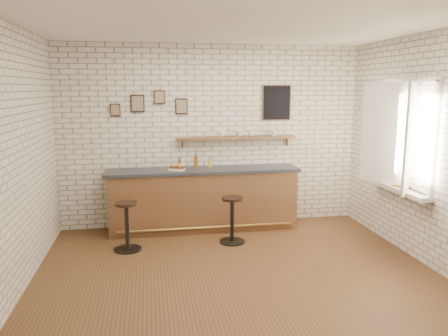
{
  "coord_description": "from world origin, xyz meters",
  "views": [
    {
      "loc": [
        -1.04,
        -5.18,
        2.29
      ],
      "look_at": [
        0.01,
        0.9,
        1.16
      ],
      "focal_mm": 35.0,
      "sensor_mm": 36.0,
      "label": 1
    }
  ],
  "objects_px": {
    "sandwich_plate": "(177,169)",
    "book_lower": "(399,187)",
    "bar_stool_right": "(232,218)",
    "bitters_bottle_white": "(182,163)",
    "shelf_cup_a": "(222,134)",
    "bar_counter": "(204,199)",
    "ciabatta_sandwich": "(177,167)",
    "bitters_bottle_brown": "(180,163)",
    "condiment_bottle_yellow": "(210,163)",
    "shelf_cup_d": "(274,133)",
    "shelf_cup_b": "(240,133)",
    "bitters_bottle_amber": "(196,161)",
    "shelf_cup_c": "(251,134)",
    "book_upper": "(398,185)",
    "bar_stool_left": "(127,225)"
  },
  "relations": [
    {
      "from": "book_lower",
      "to": "condiment_bottle_yellow",
      "type": "bearing_deg",
      "value": 116.76
    },
    {
      "from": "ciabatta_sandwich",
      "to": "bar_stool_right",
      "type": "relative_size",
      "value": 0.36
    },
    {
      "from": "bitters_bottle_white",
      "to": "bar_stool_left",
      "type": "bearing_deg",
      "value": -133.71
    },
    {
      "from": "sandwich_plate",
      "to": "bar_stool_left",
      "type": "relative_size",
      "value": 0.4
    },
    {
      "from": "bar_stool_left",
      "to": "book_upper",
      "type": "distance_m",
      "value": 3.87
    },
    {
      "from": "sandwich_plate",
      "to": "bitters_bottle_brown",
      "type": "distance_m",
      "value": 0.19
    },
    {
      "from": "bitters_bottle_white",
      "to": "shelf_cup_a",
      "type": "distance_m",
      "value": 0.82
    },
    {
      "from": "bitters_bottle_white",
      "to": "ciabatta_sandwich",
      "type": "bearing_deg",
      "value": -118.36
    },
    {
      "from": "shelf_cup_b",
      "to": "bitters_bottle_amber",
      "type": "bearing_deg",
      "value": 144.51
    },
    {
      "from": "bitters_bottle_brown",
      "to": "shelf_cup_d",
      "type": "distance_m",
      "value": 1.66
    },
    {
      "from": "bitters_bottle_brown",
      "to": "condiment_bottle_yellow",
      "type": "bearing_deg",
      "value": 0.0
    },
    {
      "from": "book_upper",
      "to": "shelf_cup_b",
      "type": "bearing_deg",
      "value": 148.19
    },
    {
      "from": "shelf_cup_c",
      "to": "bar_stool_left",
      "type": "bearing_deg",
      "value": 106.91
    },
    {
      "from": "shelf_cup_c",
      "to": "shelf_cup_a",
      "type": "bearing_deg",
      "value": 81.52
    },
    {
      "from": "bitters_bottle_brown",
      "to": "shelf_cup_b",
      "type": "bearing_deg",
      "value": 3.48
    },
    {
      "from": "ciabatta_sandwich",
      "to": "shelf_cup_c",
      "type": "distance_m",
      "value": 1.37
    },
    {
      "from": "condiment_bottle_yellow",
      "to": "bar_stool_right",
      "type": "height_order",
      "value": "condiment_bottle_yellow"
    },
    {
      "from": "sandwich_plate",
      "to": "bar_stool_right",
      "type": "distance_m",
      "value": 1.22
    },
    {
      "from": "bitters_bottle_white",
      "to": "bar_counter",
      "type": "bearing_deg",
      "value": -22.78
    },
    {
      "from": "bar_counter",
      "to": "book_upper",
      "type": "height_order",
      "value": "bar_counter"
    },
    {
      "from": "bitters_bottle_brown",
      "to": "shelf_cup_b",
      "type": "distance_m",
      "value": 1.11
    },
    {
      "from": "bitters_bottle_amber",
      "to": "bar_stool_right",
      "type": "xyz_separation_m",
      "value": [
        0.44,
        -0.85,
        -0.74
      ]
    },
    {
      "from": "bitters_bottle_white",
      "to": "shelf_cup_d",
      "type": "relative_size",
      "value": 2.06
    },
    {
      "from": "book_lower",
      "to": "book_upper",
      "type": "height_order",
      "value": "book_upper"
    },
    {
      "from": "bitters_bottle_white",
      "to": "condiment_bottle_yellow",
      "type": "relative_size",
      "value": 1.21
    },
    {
      "from": "condiment_bottle_yellow",
      "to": "bar_stool_right",
      "type": "distance_m",
      "value": 1.12
    },
    {
      "from": "bar_counter",
      "to": "bar_stool_right",
      "type": "xyz_separation_m",
      "value": [
        0.34,
        -0.71,
        -0.13
      ]
    },
    {
      "from": "bitters_bottle_amber",
      "to": "shelf_cup_d",
      "type": "xyz_separation_m",
      "value": [
        1.34,
        0.06,
        0.44
      ]
    },
    {
      "from": "bitters_bottle_brown",
      "to": "bar_stool_right",
      "type": "xyz_separation_m",
      "value": [
        0.7,
        -0.85,
        -0.71
      ]
    },
    {
      "from": "bitters_bottle_white",
      "to": "bar_stool_right",
      "type": "bearing_deg",
      "value": -51.52
    },
    {
      "from": "sandwich_plate",
      "to": "shelf_cup_c",
      "type": "distance_m",
      "value": 1.39
    },
    {
      "from": "bar_counter",
      "to": "sandwich_plate",
      "type": "bearing_deg",
      "value": -177.29
    },
    {
      "from": "bar_counter",
      "to": "ciabatta_sandwich",
      "type": "bearing_deg",
      "value": -177.22
    },
    {
      "from": "bitters_bottle_amber",
      "to": "condiment_bottle_yellow",
      "type": "relative_size",
      "value": 1.46
    },
    {
      "from": "ciabatta_sandwich",
      "to": "shelf_cup_a",
      "type": "xyz_separation_m",
      "value": [
        0.76,
        0.22,
        0.49
      ]
    },
    {
      "from": "shelf_cup_d",
      "to": "bitters_bottle_white",
      "type": "bearing_deg",
      "value": 173.37
    },
    {
      "from": "bar_stool_right",
      "to": "shelf_cup_a",
      "type": "xyz_separation_m",
      "value": [
        -0.0,
        0.91,
        1.18
      ]
    },
    {
      "from": "sandwich_plate",
      "to": "book_lower",
      "type": "distance_m",
      "value": 3.32
    },
    {
      "from": "book_upper",
      "to": "book_lower",
      "type": "bearing_deg",
      "value": -81.48
    },
    {
      "from": "book_upper",
      "to": "bar_counter",
      "type": "bearing_deg",
      "value": 159.36
    },
    {
      "from": "bitters_bottle_brown",
      "to": "bar_counter",
      "type": "bearing_deg",
      "value": -21.11
    },
    {
      "from": "shelf_cup_b",
      "to": "shelf_cup_c",
      "type": "bearing_deg",
      "value": -40.17
    },
    {
      "from": "condiment_bottle_yellow",
      "to": "bar_stool_right",
      "type": "bearing_deg",
      "value": -76.06
    },
    {
      "from": "sandwich_plate",
      "to": "condiment_bottle_yellow",
      "type": "relative_size",
      "value": 1.65
    },
    {
      "from": "bar_stool_right",
      "to": "book_lower",
      "type": "bearing_deg",
      "value": -18.64
    },
    {
      "from": "bar_counter",
      "to": "book_upper",
      "type": "xyz_separation_m",
      "value": [
        2.57,
        -1.43,
        0.45
      ]
    },
    {
      "from": "condiment_bottle_yellow",
      "to": "book_lower",
      "type": "distance_m",
      "value": 2.92
    },
    {
      "from": "bitters_bottle_amber",
      "to": "bar_stool_left",
      "type": "bearing_deg",
      "value": -140.37
    },
    {
      "from": "bitters_bottle_white",
      "to": "book_upper",
      "type": "bearing_deg",
      "value": -28.46
    },
    {
      "from": "bar_counter",
      "to": "book_lower",
      "type": "relative_size",
      "value": 12.8
    }
  ]
}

